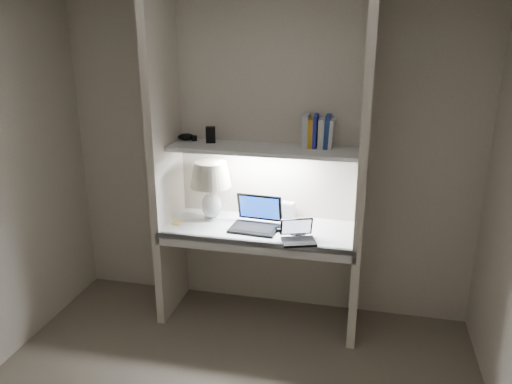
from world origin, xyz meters
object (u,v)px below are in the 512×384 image
(laptop_main, at_px, (256,220))
(book_row, at_px, (318,132))
(laptop_netbook, at_px, (298,236))
(speaker, at_px, (288,211))
(table_lamp, at_px, (211,181))

(laptop_main, bearing_deg, book_row, 29.46)
(laptop_main, xyz_separation_m, laptop_netbook, (0.34, -0.18, -0.02))
(laptop_main, distance_m, book_row, 0.80)
(book_row, bearing_deg, laptop_main, -154.63)
(speaker, bearing_deg, table_lamp, -158.13)
(book_row, bearing_deg, laptop_netbook, -100.98)
(laptop_main, relative_size, speaker, 2.69)
(table_lamp, xyz_separation_m, laptop_main, (0.37, -0.08, -0.26))
(table_lamp, relative_size, laptop_main, 1.26)
(speaker, bearing_deg, book_row, 1.42)
(laptop_netbook, height_order, speaker, laptop_netbook)
(laptop_main, bearing_deg, speaker, 51.19)
(table_lamp, distance_m, laptop_netbook, 0.81)
(table_lamp, bearing_deg, book_row, 8.48)
(laptop_netbook, bearing_deg, speaker, 89.68)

